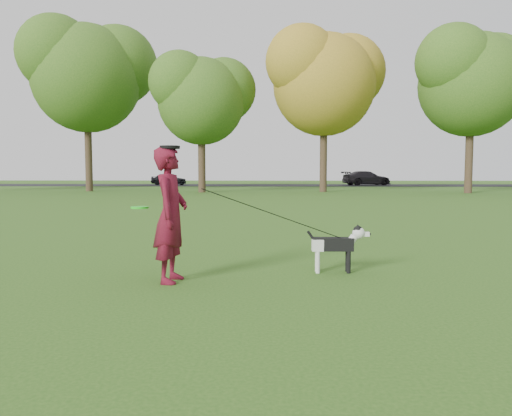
{
  "coord_description": "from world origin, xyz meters",
  "views": [
    {
      "loc": [
        0.52,
        -6.96,
        1.5
      ],
      "look_at": [
        0.31,
        0.11,
        0.95
      ],
      "focal_mm": 35.0,
      "sensor_mm": 36.0,
      "label": 1
    }
  ],
  "objects_px": {
    "man": "(171,215)",
    "dog": "(338,243)",
    "car_right": "(367,178)",
    "car_left": "(169,179)"
  },
  "relations": [
    {
      "from": "car_left",
      "to": "man",
      "type": "bearing_deg",
      "value": -148.81
    },
    {
      "from": "man",
      "to": "dog",
      "type": "distance_m",
      "value": 2.44
    },
    {
      "from": "man",
      "to": "car_right",
      "type": "relative_size",
      "value": 0.4
    },
    {
      "from": "dog",
      "to": "car_right",
      "type": "xyz_separation_m",
      "value": [
        7.97,
        39.75,
        0.25
      ]
    },
    {
      "from": "car_left",
      "to": "car_right",
      "type": "relative_size",
      "value": 0.74
    },
    {
      "from": "car_left",
      "to": "car_right",
      "type": "distance_m",
      "value": 18.64
    },
    {
      "from": "car_left",
      "to": "dog",
      "type": "bearing_deg",
      "value": -145.48
    },
    {
      "from": "man",
      "to": "car_left",
      "type": "height_order",
      "value": "man"
    },
    {
      "from": "car_left",
      "to": "car_right",
      "type": "bearing_deg",
      "value": -70.51
    },
    {
      "from": "dog",
      "to": "man",
      "type": "bearing_deg",
      "value": -163.8
    }
  ]
}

